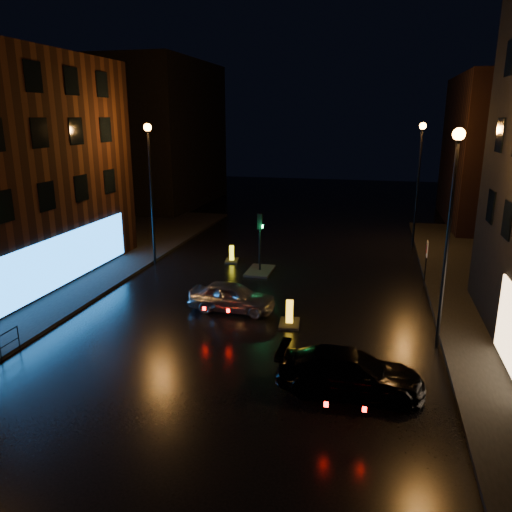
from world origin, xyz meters
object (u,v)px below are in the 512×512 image
(bollard_near, at_px, (289,319))
(bollard_far, at_px, (232,258))
(silver_hatchback, at_px, (232,297))
(road_sign_right, at_px, (427,253))
(dark_sedan, at_px, (350,372))
(traffic_signal, at_px, (260,264))

(bollard_near, xyz_separation_m, bollard_far, (-5.20, 8.88, -0.02))
(silver_hatchback, xyz_separation_m, bollard_far, (-2.32, 7.87, -0.46))
(silver_hatchback, distance_m, road_sign_right, 10.67)
(silver_hatchback, xyz_separation_m, road_sign_right, (8.97, 5.66, 1.18))
(road_sign_right, bearing_deg, dark_sedan, 76.73)
(road_sign_right, bearing_deg, traffic_signal, -0.90)
(bollard_near, relative_size, bollard_far, 1.06)
(traffic_signal, distance_m, silver_hatchback, 6.18)
(bollard_near, height_order, road_sign_right, road_sign_right)
(bollard_far, bearing_deg, bollard_near, -69.67)
(dark_sedan, bearing_deg, traffic_signal, 25.62)
(silver_hatchback, distance_m, bollard_near, 3.08)
(traffic_signal, bearing_deg, dark_sedan, -64.20)
(silver_hatchback, relative_size, bollard_far, 3.12)
(bollard_far, height_order, road_sign_right, road_sign_right)
(traffic_signal, height_order, dark_sedan, traffic_signal)
(bollard_far, xyz_separation_m, road_sign_right, (11.30, -2.21, 1.64))
(bollard_near, bearing_deg, traffic_signal, 106.82)
(dark_sedan, distance_m, bollard_far, 15.99)
(dark_sedan, relative_size, bollard_near, 3.51)
(dark_sedan, bearing_deg, bollard_near, 29.90)
(bollard_far, bearing_deg, dark_sedan, -69.77)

